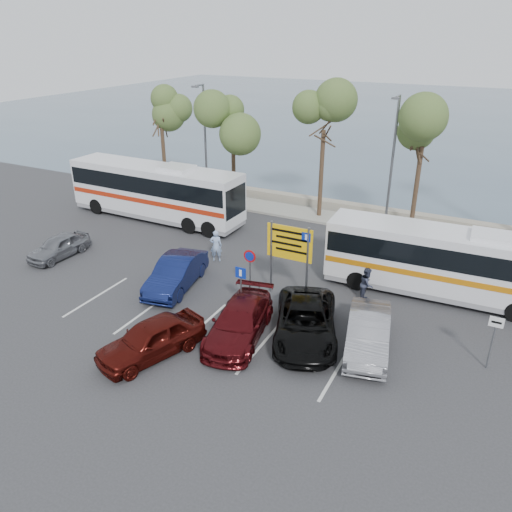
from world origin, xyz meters
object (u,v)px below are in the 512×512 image
at_px(street_lamp_right, 392,158).
at_px(suv_black, 306,322).
at_px(car_red, 151,339).
at_px(pedestrian_near, 216,246).
at_px(car_maroon, 239,322).
at_px(coach_bus_left, 156,193).
at_px(coach_bus_right, 447,265).
at_px(street_lamp_left, 205,138).
at_px(direction_sign, 289,249).
at_px(car_silver_a, 59,246).
at_px(car_silver_b, 368,333).
at_px(pedestrian_far, 367,284).
at_px(car_blue, 176,273).

xyz_separation_m(street_lamp_right, suv_black, (0.04, -13.21, -3.87)).
bearing_deg(car_red, pedestrian_near, 125.02).
bearing_deg(street_lamp_right, car_maroon, -99.31).
height_order(coach_bus_left, coach_bus_right, coach_bus_left).
height_order(street_lamp_left, coach_bus_left, street_lamp_left).
bearing_deg(coach_bus_right, direction_sign, -153.05).
relative_size(coach_bus_left, car_silver_a, 3.33).
relative_size(car_silver_a, suv_black, 0.69).
bearing_deg(car_maroon, coach_bus_left, 128.68).
distance_m(coach_bus_right, car_red, 13.66).
xyz_separation_m(car_maroon, suv_black, (2.40, 1.20, 0.03)).
distance_m(car_silver_a, car_maroon, 12.86).
relative_size(car_silver_a, pedestrian_near, 2.07).
bearing_deg(pedestrian_near, car_silver_b, 129.23).
bearing_deg(street_lamp_left, pedestrian_far, -32.15).
distance_m(coach_bus_right, pedestrian_near, 11.66).
relative_size(coach_bus_left, car_red, 2.80).
bearing_deg(street_lamp_right, car_blue, -120.79).
relative_size(coach_bus_right, pedestrian_far, 6.85).
relative_size(car_blue, suv_black, 0.87).
xyz_separation_m(car_blue, car_red, (2.40, -5.00, -0.02)).
relative_size(coach_bus_left, car_maroon, 2.49).
relative_size(coach_bus_left, pedestrian_near, 6.88).
distance_m(street_lamp_right, pedestrian_far, 9.89).
xyz_separation_m(car_silver_a, pedestrian_far, (16.37, 2.99, 0.19)).
bearing_deg(car_red, car_maroon, 67.42).
height_order(street_lamp_left, pedestrian_near, street_lamp_left).
bearing_deg(car_blue, suv_black, -20.53).
distance_m(car_red, pedestrian_far, 10.07).
distance_m(street_lamp_right, car_maroon, 15.11).
height_order(car_red, suv_black, car_red).
xyz_separation_m(coach_bus_left, car_red, (9.19, -12.40, -1.01)).
bearing_deg(coach_bus_left, street_lamp_right, 18.31).
xyz_separation_m(street_lamp_left, car_blue, (5.84, -12.02, -3.84)).
relative_size(direction_sign, car_maroon, 0.74).
bearing_deg(car_blue, car_silver_b, -16.13).
bearing_deg(coach_bus_left, car_maroon, -40.19).
height_order(street_lamp_left, direction_sign, street_lamp_left).
bearing_deg(suv_black, coach_bus_right, 33.50).
relative_size(car_blue, car_silver_b, 1.02).
distance_m(street_lamp_right, car_red, 18.09).
relative_size(coach_bus_right, car_blue, 2.42).
height_order(direction_sign, pedestrian_far, direction_sign).
height_order(coach_bus_left, suv_black, coach_bus_left).
height_order(suv_black, pedestrian_far, pedestrian_far).
bearing_deg(car_maroon, pedestrian_far, 44.11).
bearing_deg(pedestrian_far, suv_black, 157.29).
height_order(street_lamp_right, direction_sign, street_lamp_right).
relative_size(suv_black, pedestrian_far, 3.24).
distance_m(direction_sign, car_silver_a, 13.24).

